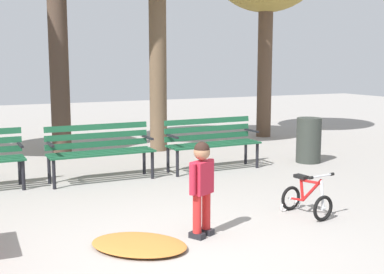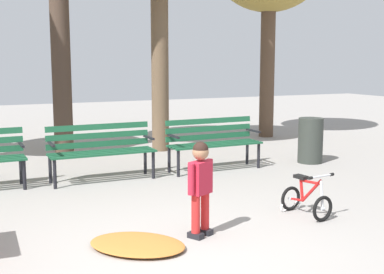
# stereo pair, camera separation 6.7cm
# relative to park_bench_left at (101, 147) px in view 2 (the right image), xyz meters

# --- Properties ---
(ground) EXTENTS (36.00, 36.00, 0.00)m
(ground) POSITION_rel_park_bench_left_xyz_m (-0.23, -3.44, -0.51)
(ground) COLOR gray
(park_bench_left) EXTENTS (1.60, 0.47, 0.85)m
(park_bench_left) POSITION_rel_park_bench_left_xyz_m (0.00, 0.00, 0.00)
(park_bench_left) COLOR #195133
(park_bench_left) RESTS_ON ground
(park_bench_right) EXTENTS (1.61, 0.49, 0.85)m
(park_bench_right) POSITION_rel_park_bench_left_xyz_m (1.90, -0.02, 0.00)
(park_bench_right) COLOR #195133
(park_bench_right) RESTS_ON ground
(child_standing) EXTENTS (0.35, 0.26, 1.00)m
(child_standing) POSITION_rel_park_bench_left_xyz_m (0.26, -2.94, 0.07)
(child_standing) COLOR red
(child_standing) RESTS_ON ground
(kids_bicycle) EXTENTS (0.42, 0.59, 0.54)m
(kids_bicycle) POSITION_rel_park_bench_left_xyz_m (1.70, -2.81, -0.31)
(kids_bicycle) COLOR black
(kids_bicycle) RESTS_ON ground
(leaf_pile) EXTENTS (1.17, 1.17, 0.07)m
(leaf_pile) POSITION_rel_park_bench_left_xyz_m (-0.45, -2.98, -0.48)
(leaf_pile) COLOR #B26B2D
(leaf_pile) RESTS_ON ground
(trash_bin) EXTENTS (0.44, 0.44, 0.80)m
(trash_bin) POSITION_rel_park_bench_left_xyz_m (3.75, -0.24, -0.11)
(trash_bin) COLOR #2D332D
(trash_bin) RESTS_ON ground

